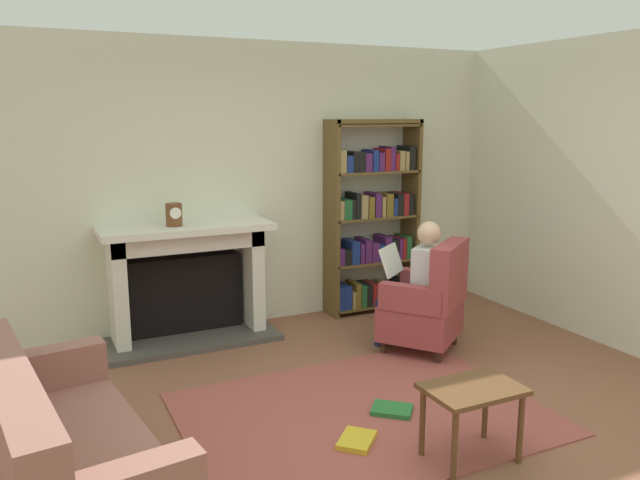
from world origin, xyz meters
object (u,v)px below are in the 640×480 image
object	(u,v)px
mantel_clock	(174,215)
side_table	(472,398)
fireplace	(187,278)
bookshelf	(372,220)
seated_reader	(416,280)
armchair_reading	(428,303)
sofa_floral	(65,460)

from	to	relation	value
mantel_clock	side_table	xyz separation A→B (m)	(1.11, -2.67, -0.78)
mantel_clock	fireplace	bearing A→B (deg)	43.04
fireplace	side_table	size ratio (longest dim) A/B	2.74
bookshelf	seated_reader	size ratio (longest dim) A/B	1.73
fireplace	bookshelf	size ratio (longest dim) A/B	0.78
armchair_reading	seated_reader	xyz separation A→B (m)	(-0.07, 0.09, 0.20)
mantel_clock	bookshelf	distance (m)	2.07
armchair_reading	sofa_floral	bearing A→B (deg)	-16.90
mantel_clock	bookshelf	xyz separation A→B (m)	(2.05, 0.14, -0.22)
bookshelf	seated_reader	xyz separation A→B (m)	(-0.21, -1.14, -0.33)
mantel_clock	seated_reader	bearing A→B (deg)	-28.53
armchair_reading	bookshelf	bearing A→B (deg)	-134.28
fireplace	side_table	bearing A→B (deg)	-70.10
bookshelf	armchair_reading	size ratio (longest dim) A/B	2.04
mantel_clock	armchair_reading	size ratio (longest dim) A/B	0.20
fireplace	armchair_reading	size ratio (longest dim) A/B	1.58
fireplace	sofa_floral	xyz separation A→B (m)	(-1.19, -2.33, -0.25)
bookshelf	sofa_floral	bearing A→B (deg)	-142.97
side_table	seated_reader	bearing A→B (deg)	66.50
seated_reader	side_table	xyz separation A→B (m)	(-0.73, -1.67, -0.23)
fireplace	side_table	distance (m)	2.96
mantel_clock	bookshelf	size ratio (longest dim) A/B	0.10
seated_reader	fireplace	bearing A→B (deg)	-70.20
fireplace	bookshelf	bearing A→B (deg)	0.98
fireplace	sofa_floral	bearing A→B (deg)	-117.07
side_table	fireplace	bearing A→B (deg)	109.90
armchair_reading	side_table	bearing A→B (deg)	25.46
fireplace	seated_reader	bearing A→B (deg)	-32.50
fireplace	seated_reader	size ratio (longest dim) A/B	1.34
fireplace	armchair_reading	xyz separation A→B (m)	(1.80, -1.20, -0.15)
fireplace	mantel_clock	distance (m)	0.62
bookshelf	armchair_reading	xyz separation A→B (m)	(-0.14, -1.23, -0.53)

